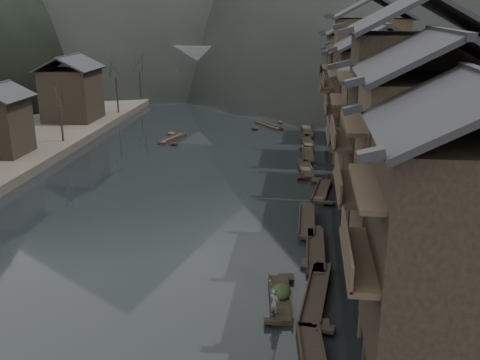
# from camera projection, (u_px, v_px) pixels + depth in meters

# --- Properties ---
(water) EXTENTS (300.00, 300.00, 0.00)m
(water) POSITION_uv_depth(u_px,v_px,m) (112.00, 286.00, 31.74)
(water) COLOR black
(water) RESTS_ON ground
(stilt_houses) EXTENTS (9.00, 67.60, 17.07)m
(stilt_houses) POSITION_uv_depth(u_px,v_px,m) (381.00, 89.00, 44.65)
(stilt_houses) COLOR black
(stilt_houses) RESTS_ON ground
(bare_trees) EXTENTS (3.80, 72.50, 7.59)m
(bare_trees) POSITION_uv_depth(u_px,v_px,m) (23.00, 106.00, 53.39)
(bare_trees) COLOR black
(bare_trees) RESTS_ON left_bank
(moored_sampans) EXTENTS (3.32, 57.20, 0.47)m
(moored_sampans) POSITION_uv_depth(u_px,v_px,m) (310.00, 191.00, 47.38)
(moored_sampans) COLOR black
(moored_sampans) RESTS_ON water
(midriver_boats) EXTENTS (14.98, 40.04, 0.45)m
(midriver_boats) POSITION_uv_depth(u_px,v_px,m) (238.00, 113.00, 82.13)
(midriver_boats) COLOR black
(midriver_boats) RESTS_ON water
(stone_bridge) EXTENTS (40.00, 6.00, 9.00)m
(stone_bridge) POSITION_uv_depth(u_px,v_px,m) (247.00, 67.00, 98.06)
(stone_bridge) COLOR #4C4C4F
(stone_bridge) RESTS_ON ground
(hero_sampan) EXTENTS (1.66, 5.49, 0.44)m
(hero_sampan) POSITION_uv_depth(u_px,v_px,m) (280.00, 298.00, 30.10)
(hero_sampan) COLOR black
(hero_sampan) RESTS_ON water
(cargo_heap) EXTENTS (1.20, 1.57, 0.72)m
(cargo_heap) POSITION_uv_depth(u_px,v_px,m) (281.00, 286.00, 30.14)
(cargo_heap) COLOR black
(cargo_heap) RESTS_ON hero_sampan
(boatman) EXTENTS (0.71, 0.64, 1.62)m
(boatman) POSITION_uv_depth(u_px,v_px,m) (275.00, 299.00, 28.01)
(boatman) COLOR #4C4C4E
(boatman) RESTS_ON hero_sampan
(bamboo_pole) EXTENTS (0.85, 2.34, 3.34)m
(bamboo_pole) POSITION_uv_depth(u_px,v_px,m) (280.00, 256.00, 27.22)
(bamboo_pole) COLOR #8C7A51
(bamboo_pole) RESTS_ON boatman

